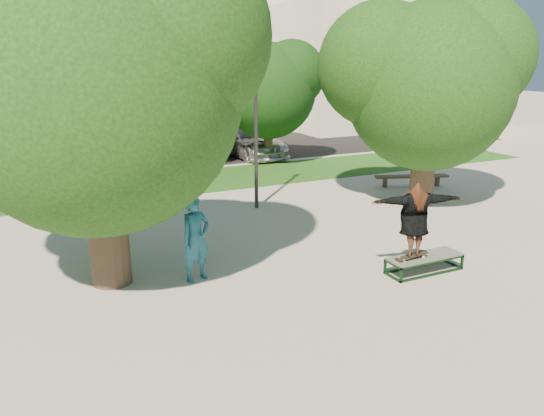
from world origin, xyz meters
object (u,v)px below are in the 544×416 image
lamppost (256,109)px  car_silver_a (0,153)px  tree_right (426,77)px  car_grey (189,140)px  bystander (196,239)px  car_silver_b (246,140)px  bench (411,177)px  tree_left (88,71)px  grind_box (424,264)px  car_dark (141,147)px

lamppost → car_silver_a: bearing=124.9°
tree_right → car_grey: bearing=109.1°
bystander → car_silver_b: bearing=45.3°
bench → bystander: bearing=-134.6°
tree_left → tree_right: (10.21, 1.99, -0.33)m
car_grey → bystander: bearing=-97.2°
bench → car_grey: 11.24m
tree_right → car_silver_a: tree_right is taller
grind_box → car_silver_b: (2.11, 15.25, 0.59)m
tree_left → car_dark: size_ratio=1.42×
bench → car_grey: size_ratio=0.50×
tree_left → grind_box: 8.20m
tree_left → car_dark: (3.48, 12.41, -3.60)m
grind_box → bench: size_ratio=0.66×
tree_left → car_silver_b: tree_left is taller
tree_left → lamppost: size_ratio=1.16×
bench → car_grey: car_grey is taller
grind_box → car_silver_b: car_silver_b is taller
grind_box → car_silver_b: bearing=82.1°
tree_right → car_dark: bearing=122.9°
car_silver_a → car_silver_b: bearing=-17.1°
grind_box → bystander: 5.15m
bystander → lamppost: bearing=35.3°
tree_left → tree_right: size_ratio=1.09×
car_grey → car_dark: bearing=-143.0°
car_silver_a → car_dark: (5.62, -2.17, 0.17)m
bystander → tree_left: bearing=140.2°
tree_left → tree_right: 10.41m
tree_right → car_grey: 12.93m
bystander → car_grey: bearing=55.8°
car_silver_a → car_grey: car_grey is taller
car_silver_b → car_silver_a: bearing=161.5°
grind_box → car_grey: 16.35m
grind_box → bystander: size_ratio=0.96×
car_silver_a → car_dark: car_dark is taller
tree_left → grind_box: tree_left is taller
bystander → car_silver_b: size_ratio=0.35×
tree_right → car_silver_b: (-1.55, 10.71, -3.32)m
car_dark → car_grey: bearing=37.0°
bystander → car_silver_b: (6.86, 13.44, -0.16)m
bystander → car_dark: bearing=65.1°
bench → grind_box: bearing=-108.3°
tree_right → car_silver_a: (-12.35, 12.59, -3.43)m
tree_right → car_silver_b: bearing=98.3°
tree_left → car_silver_a: size_ratio=1.84×
car_dark → bench: bearing=-36.1°
tree_right → car_grey: (-4.09, 11.80, -3.34)m
car_grey → car_silver_b: (2.54, -1.08, 0.02)m
bench → car_silver_b: 9.19m
tree_left → bystander: tree_left is taller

